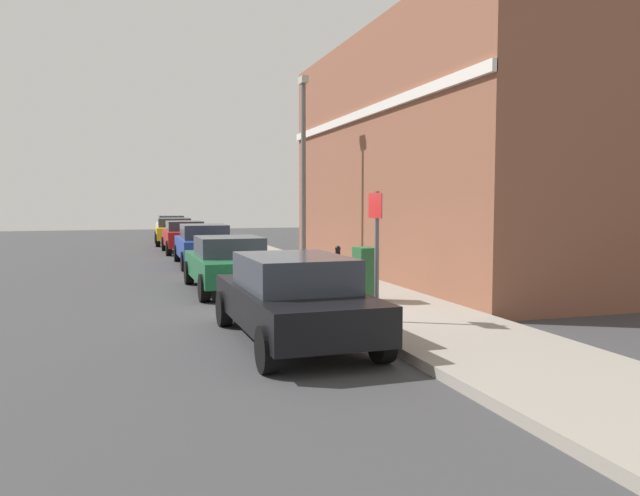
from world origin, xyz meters
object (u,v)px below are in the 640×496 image
Objects in this scene: car_green at (229,263)px; car_white at (171,226)px; car_yellow at (174,231)px; car_red at (185,236)px; lamppost at (303,166)px; car_blue at (204,244)px; car_black at (293,297)px; bollard_near_cabinet at (338,265)px; street_sign at (376,236)px; utility_cabinet at (365,276)px.

car_green is 1.07× the size of car_white.
car_white is at bearing -0.75° from car_yellow.
car_red is 11.59m from car_white.
lamppost reaches higher than car_white.
car_blue is 17.36m from car_white.
car_black is 18.34m from car_red.
lamppost is at bearing -173.21° from car_white.
bollard_near_cabinet is 4.38m from street_sign.
car_yellow is (-0.06, 5.52, -0.01)m from car_red.
car_yellow reaches higher than car_white.
bollard_near_cabinet is (2.54, -19.13, -0.03)m from car_yellow.
utility_cabinet is (2.44, -21.22, -0.05)m from car_yellow.
car_white is (0.19, 11.59, -0.02)m from car_red.
car_green is 1.09× the size of car_red.
car_red is 3.42× the size of utility_cabinet.
car_black is 6.05m from car_green.
street_sign is at bearing -96.00° from lamppost.
car_red is 5.52m from car_yellow.
car_white is 3.86× the size of bollard_near_cabinet.
bollard_near_cabinet is at bearing -174.08° from car_white.
car_yellow is 6.08m from car_white.
lamppost reaches higher than car_black.
car_white is at bearing -1.42° from car_red.
utility_cabinet is at bearing -91.54° from lamppost.
car_yellow is 23.43m from street_sign.
car_red reaches higher than utility_cabinet.
car_green is at bearing 124.92° from utility_cabinet.
utility_cabinet is (2.38, -15.70, -0.06)m from car_red.
car_black reaches higher than utility_cabinet.
car_blue is 1.09× the size of car_yellow.
car_red is 0.98× the size of car_white.
car_white is (0.19, 23.89, 0.01)m from car_green.
street_sign reaches higher than car_yellow.
utility_cabinet is at bearing -171.82° from car_yellow.
lamppost reaches higher than utility_cabinet.
car_black is 1.07× the size of car_yellow.
lamppost reaches higher than car_green.
street_sign is at bearing -99.94° from bollard_near_cabinet.
car_red is at bearing -177.80° from car_yellow.
car_white is at bearing 94.59° from utility_cabinet.
car_white reaches higher than bollard_near_cabinet.
car_blue is 5.78m from lamppost.
car_green is at bearing -178.18° from car_yellow.
car_blue is 0.79× the size of lamppost.
car_blue is at bearing 117.21° from lamppost.
car_white is at bearing 95.19° from bollard_near_cabinet.
car_blue reaches higher than car_black.
car_black is 1.12× the size of car_red.
car_yellow is 1.80× the size of street_sign.
utility_cabinet is 2.43m from street_sign.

